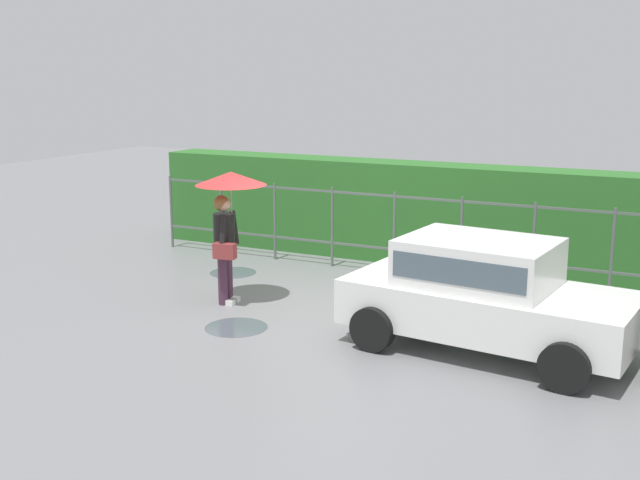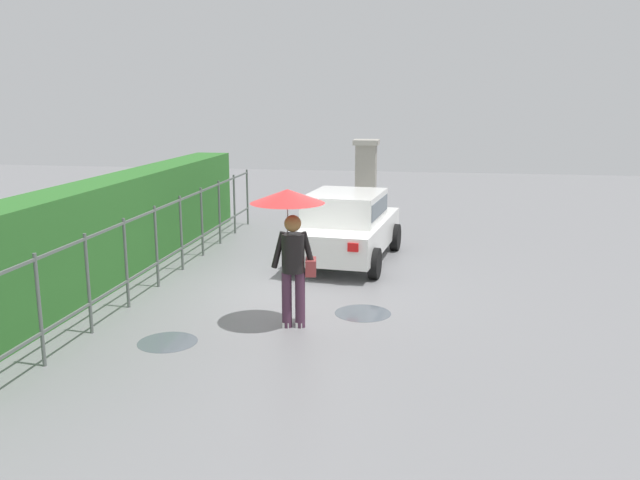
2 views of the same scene
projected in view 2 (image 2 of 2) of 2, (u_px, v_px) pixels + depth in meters
ground_plane at (298, 293)px, 11.71m from camera, size 40.00×40.00×0.00m
car at (346, 224)px, 13.80m from camera, size 3.88×2.18×1.48m
pedestrian at (290, 222)px, 9.69m from camera, size 1.11×1.11×2.09m
gate_pillar at (366, 189)px, 15.87m from camera, size 0.60×0.60×2.42m
fence_section at (169, 236)px, 12.51m from camera, size 11.16×0.05×1.50m
hedge_row at (115, 228)px, 12.65m from camera, size 12.11×0.90×1.90m
puddle_near at (363, 313)px, 10.59m from camera, size 0.91×0.91×0.00m
puddle_far at (168, 342)px, 9.34m from camera, size 0.85×0.85×0.00m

